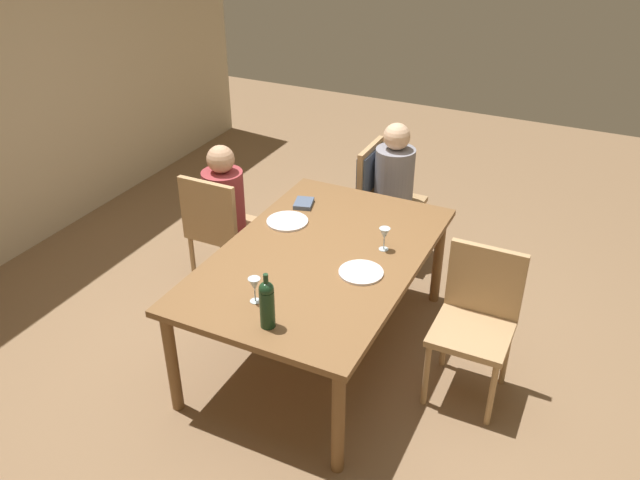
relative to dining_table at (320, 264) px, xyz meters
The scene contains 13 objects.
ground_plane 0.66m from the dining_table, ahead, with size 10.00×10.00×0.00m, color #846647.
dining_table is the anchor object (origin of this frame).
chair_far_right 1.03m from the dining_table, 71.20° to the left, with size 0.44×0.44×0.92m.
chair_right_end 1.31m from the dining_table, ahead, with size 0.44×0.46×0.92m.
chair_near 0.98m from the dining_table, 84.85° to the right, with size 0.44×0.44×0.92m.
person_woman_host 1.06m from the dining_table, 65.44° to the left, with size 0.34×0.29×1.11m.
person_man_bearded 1.31m from the dining_table, ahead, with size 0.30×0.35×1.13m.
wine_bottle_tall_green 0.78m from the dining_table, behind, with size 0.08×0.08×0.32m.
wine_glass_near_left 0.43m from the dining_table, 56.05° to the right, with size 0.07×0.07×0.15m.
wine_glass_centre 0.63m from the dining_table, behind, with size 0.07×0.07×0.15m.
dinner_plate_host 0.46m from the dining_table, 54.13° to the left, with size 0.28×0.28×0.01m, color white.
dinner_plate_guest_left 0.33m from the dining_table, 105.86° to the right, with size 0.26×0.26×0.01m, color white.
folded_napkin 0.66m from the dining_table, 35.77° to the left, with size 0.16×0.12×0.03m, color #4C5B75.
Camera 1 is at (-3.03, -1.47, 2.81)m, focal length 36.57 mm.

